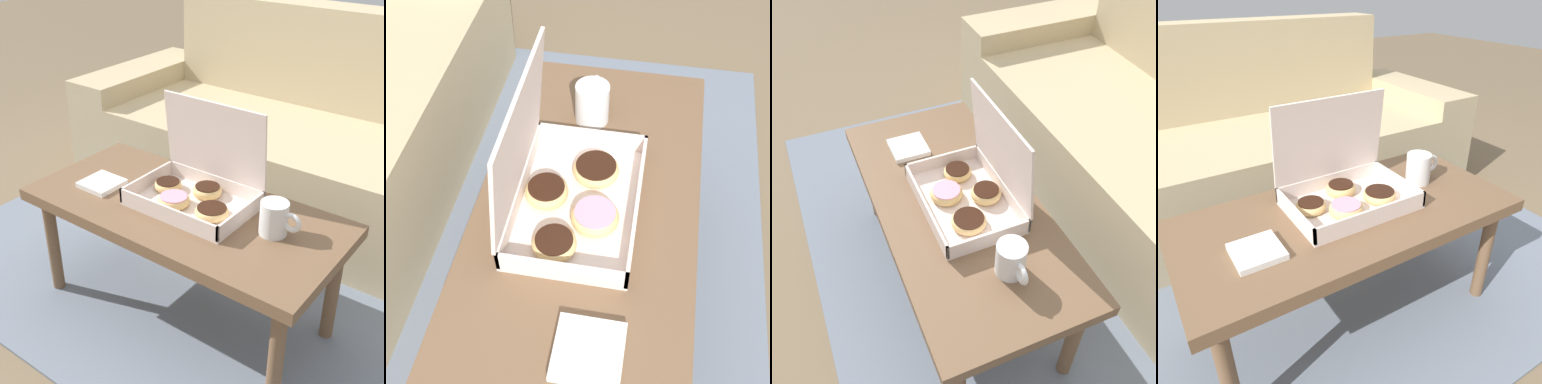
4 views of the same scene
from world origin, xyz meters
TOP-DOWN VIEW (x-y plane):
  - ground_plane at (0.00, 0.00)m, footprint 12.00×12.00m
  - area_rug at (0.00, 0.30)m, footprint 2.28×1.83m
  - coffee_table at (0.00, -0.12)m, footprint 1.03×0.49m
  - pastry_box at (0.01, -0.07)m, footprint 0.38×0.27m
  - coffee_mug at (0.31, -0.08)m, footprint 0.13×0.08m
  - napkin_stack at (-0.31, -0.18)m, footprint 0.13×0.13m

SIDE VIEW (x-z plane):
  - ground_plane at x=0.00m, z-range 0.00..0.00m
  - area_rug at x=0.00m, z-range 0.00..0.01m
  - coffee_table at x=0.00m, z-range 0.17..0.60m
  - napkin_stack at x=-0.31m, z-range 0.43..0.45m
  - coffee_mug at x=0.31m, z-range 0.43..0.54m
  - pastry_box at x=0.01m, z-range 0.33..0.65m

